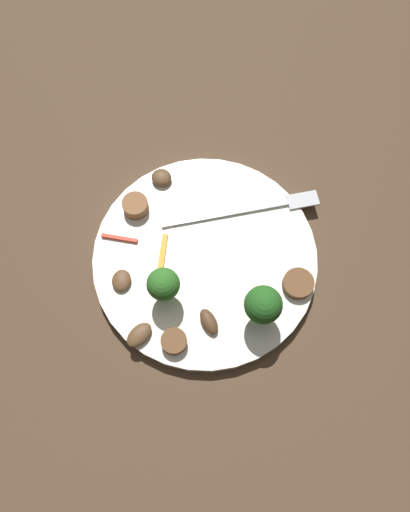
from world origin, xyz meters
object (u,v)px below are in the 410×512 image
mushroom_0 (121,280)px  mushroom_1 (206,322)px  sausage_slice_1 (298,284)px  plate (205,258)px  pepper_strip_0 (120,238)px  sausage_slice_0 (174,341)px  mushroom_3 (161,178)px  broccoli_floret_1 (263,305)px  fork (253,209)px  mushroom_2 (139,335)px  broccoli_floret_0 (163,285)px  sausage_slice_2 (135,206)px  pepper_strip_2 (162,257)px

mushroom_0 → mushroom_1: size_ratio=0.84×
sausage_slice_1 → mushroom_0: 0.19m
plate → mushroom_1: bearing=-92.2°
pepper_strip_0 → mushroom_0: bearing=-86.8°
sausage_slice_0 → mushroom_3: size_ratio=1.13×
broccoli_floret_1 → sausage_slice_1: bearing=34.0°
fork → sausage_slice_1: size_ratio=5.50×
fork → mushroom_0: (-0.15, -0.08, 0.00)m
mushroom_0 → mushroom_2: bearing=-72.6°
mushroom_3 → fork: bearing=-23.3°
broccoli_floret_1 → sausage_slice_1: 0.06m
fork → sausage_slice_0: bearing=-130.8°
broccoli_floret_0 → sausage_slice_2: bearing=106.9°
broccoli_floret_0 → pepper_strip_2: 0.05m
mushroom_1 → pepper_strip_0: size_ratio=0.71×
plate → fork: 0.08m
plate → mushroom_3: bearing=114.9°
sausage_slice_0 → pepper_strip_0: sausage_slice_0 is taller
sausage_slice_1 → sausage_slice_0: bearing=-157.8°
sausage_slice_0 → mushroom_2: (-0.04, 0.01, -0.00)m
sausage_slice_2 → pepper_strip_0: sausage_slice_2 is taller
plate → broccoli_floret_1: bearing=-52.3°
broccoli_floret_1 → mushroom_3: size_ratio=2.53×
broccoli_floret_0 → broccoli_floret_1: broccoli_floret_1 is taller
broccoli_floret_0 → pepper_strip_0: size_ratio=1.31×
fork → sausage_slice_2: (-0.13, 0.01, 0.01)m
fork → mushroom_2: 0.19m
sausage_slice_2 → mushroom_0: (-0.02, -0.09, -0.00)m
pepper_strip_0 → sausage_slice_1: bearing=-18.6°
fork → sausage_slice_1: 0.10m
broccoli_floret_1 → sausage_slice_2: 0.18m
sausage_slice_2 → mushroom_1: size_ratio=1.00×
mushroom_1 → mushroom_2: same height
broccoli_floret_1 → mushroom_1: broccoli_floret_1 is taller
sausage_slice_0 → mushroom_3: (-0.01, 0.19, -0.00)m
fork → sausage_slice_2: bearing=168.2°
mushroom_2 → pepper_strip_2: mushroom_2 is taller
pepper_strip_0 → broccoli_floret_1: bearing=-32.6°
broccoli_floret_0 → fork: bearing=43.0°
broccoli_floret_0 → sausage_slice_1: size_ratio=1.61×
broccoli_floret_0 → mushroom_0: broccoli_floret_0 is taller
broccoli_floret_1 → mushroom_2: broccoli_floret_1 is taller
sausage_slice_0 → sausage_slice_2: 0.16m
sausage_slice_2 → mushroom_1: bearing=-62.0°
sausage_slice_2 → pepper_strip_0: size_ratio=0.71×
mushroom_0 → mushroom_2: size_ratio=0.81×
sausage_slice_1 → mushroom_3: size_ratio=1.41×
fork → mushroom_1: (-0.06, -0.13, 0.00)m
mushroom_2 → pepper_strip_0: (-0.02, 0.11, -0.00)m
plate → broccoli_floret_1: (0.05, -0.07, 0.05)m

